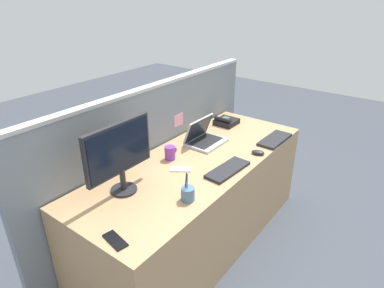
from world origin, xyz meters
TOP-DOWN VIEW (x-y plane):
  - ground_plane at (0.00, 0.00)m, footprint 10.00×10.00m
  - desk at (0.00, 0.00)m, footprint 2.06×0.78m
  - cubicle_divider at (-0.00, 0.43)m, footprint 2.43×0.08m
  - desktop_monitor at (-0.61, 0.14)m, footprint 0.49×0.17m
  - laptop at (0.28, 0.14)m, footprint 0.32×0.25m
  - desk_phone at (0.73, 0.20)m, footprint 0.19×0.18m
  - keyboard_main at (0.67, -0.31)m, footprint 0.37×0.16m
  - keyboard_spare at (0.00, -0.26)m, footprint 0.38×0.16m
  - computer_mouse_right_hand at (0.36, -0.32)m, footprint 0.09×0.11m
  - pen_cup at (-0.44, -0.25)m, footprint 0.08×0.08m
  - cell_phone_black_slab at (-0.95, -0.17)m, footprint 0.09×0.16m
  - cell_phone_white_slab at (-0.19, 0.01)m, footprint 0.14×0.16m
  - coffee_mug at (-0.10, 0.18)m, footprint 0.12×0.08m

SIDE VIEW (x-z plane):
  - ground_plane at x=0.00m, z-range 0.00..0.00m
  - desk at x=0.00m, z-range 0.00..0.75m
  - cubicle_divider at x=0.00m, z-range 0.00..1.26m
  - cell_phone_black_slab at x=-0.95m, z-range 0.75..0.76m
  - cell_phone_white_slab at x=-0.19m, z-range 0.75..0.76m
  - keyboard_main at x=0.67m, z-range 0.75..0.78m
  - keyboard_spare at x=0.00m, z-range 0.75..0.78m
  - computer_mouse_right_hand at x=0.36m, z-range 0.75..0.79m
  - desk_phone at x=0.73m, z-range 0.74..0.83m
  - pen_cup at x=-0.44m, z-range 0.71..0.89m
  - laptop at x=0.28m, z-range 0.70..0.91m
  - coffee_mug at x=-0.10m, z-range 0.75..0.86m
  - desktop_monitor at x=-0.61m, z-range 0.80..1.25m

